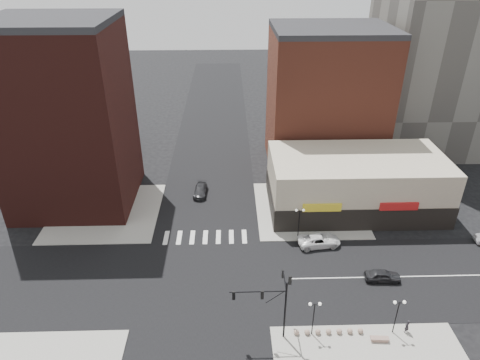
{
  "coord_description": "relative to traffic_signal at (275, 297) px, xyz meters",
  "views": [
    {
      "loc": [
        3.16,
        -37.04,
        33.66
      ],
      "look_at": [
        4.31,
        3.69,
        11.0
      ],
      "focal_mm": 32.0,
      "sensor_mm": 36.0,
      "label": 1
    }
  ],
  "objects": [
    {
      "name": "ground",
      "position": [
        -7.24,
        7.83,
        -4.96
      ],
      "size": [
        240.0,
        240.0,
        0.0
      ],
      "primitive_type": "plane",
      "color": "black",
      "rests_on": "ground"
    },
    {
      "name": "road_ns",
      "position": [
        -7.24,
        7.83,
        -4.95
      ],
      "size": [
        14.0,
        200.0,
        0.02
      ],
      "primitive_type": "cube",
      "color": "black",
      "rests_on": "ground"
    },
    {
      "name": "road_ew",
      "position": [
        -7.24,
        7.83,
        -4.95
      ],
      "size": [
        200.0,
        14.0,
        0.02
      ],
      "primitive_type": "cube",
      "color": "black",
      "rests_on": "ground"
    },
    {
      "name": "street_lamp_se_b",
      "position": [
        11.76,
        -0.17,
        -1.67
      ],
      "size": [
        1.22,
        0.32,
        4.16
      ],
      "color": "black",
      "rests_on": "sidewalk_se"
    },
    {
      "name": "sidewalk_nw",
      "position": [
        -21.74,
        22.33,
        -4.9
      ],
      "size": [
        15.0,
        15.0,
        0.12
      ],
      "primitive_type": "cube",
      "color": "gray",
      "rests_on": "ground"
    },
    {
      "name": "bollard_row",
      "position": [
        5.41,
        -0.17,
        -4.57
      ],
      "size": [
        6.83,
        0.53,
        0.53
      ],
      "color": "#886F5E",
      "rests_on": "sidewalk_se"
    },
    {
      "name": "dark_sedan_east",
      "position": [
        13.14,
        7.33,
        -4.28
      ],
      "size": [
        4.09,
        1.83,
        1.37
      ],
      "primitive_type": "imported",
      "rotation": [
        0.0,
        0.0,
        1.52
      ],
      "color": "black",
      "rests_on": "ground"
    },
    {
      "name": "building_ne_midrise",
      "position": [
        11.76,
        37.33,
        6.04
      ],
      "size": [
        18.0,
        15.0,
        22.0
      ],
      "primitive_type": "cube",
      "color": "brown",
      "rests_on": "ground"
    },
    {
      "name": "white_suv",
      "position": [
        7.15,
        13.97,
        -4.22
      ],
      "size": [
        5.64,
        3.13,
        1.49
      ],
      "primitive_type": "imported",
      "rotation": [
        0.0,
        0.0,
        1.7
      ],
      "color": "white",
      "rests_on": "ground"
    },
    {
      "name": "street_lamp_se_a",
      "position": [
        3.76,
        -0.17,
        -1.67
      ],
      "size": [
        1.22,
        0.32,
        4.16
      ],
      "color": "black",
      "rests_on": "sidewalk_se"
    },
    {
      "name": "traffic_signal",
      "position": [
        0.0,
        0.0,
        0.0
      ],
      "size": [
        5.59,
        3.09,
        7.77
      ],
      "color": "black",
      "rests_on": "ground"
    },
    {
      "name": "building_nw",
      "position": [
        -26.24,
        26.33,
        7.54
      ],
      "size": [
        16.0,
        15.0,
        25.0
      ],
      "primitive_type": "cube",
      "color": "#3C1713",
      "rests_on": "ground"
    },
    {
      "name": "dark_sedan_north",
      "position": [
        -8.52,
        26.92,
        -4.3
      ],
      "size": [
        2.16,
        4.7,
        1.33
      ],
      "primitive_type": "imported",
      "rotation": [
        0.0,
        0.0,
        -0.07
      ],
      "color": "black",
      "rests_on": "ground"
    },
    {
      "name": "pedestrian",
      "position": [
        13.08,
        -0.17,
        -4.07
      ],
      "size": [
        0.67,
        0.59,
        1.55
      ],
      "primitive_type": "imported",
      "rotation": [
        0.0,
        0.0,
        3.63
      ],
      "color": "black",
      "rests_on": "sidewalk_se"
    },
    {
      "name": "street_lamp_ne",
      "position": [
        4.76,
        15.83,
        -1.67
      ],
      "size": [
        1.22,
        0.32,
        4.16
      ],
      "color": "black",
      "rests_on": "sidewalk_ne"
    },
    {
      "name": "stone_bench",
      "position": [
        10.14,
        -1.17,
        -4.62
      ],
      "size": [
        1.78,
        0.66,
        0.41
      ],
      "rotation": [
        0.0,
        0.0,
        -0.07
      ],
      "color": "gray",
      "rests_on": "sidewalk_se"
    },
    {
      "name": "building_nw_low",
      "position": [
        -39.24,
        41.83,
        1.04
      ],
      "size": [
        20.0,
        18.0,
        12.0
      ],
      "primitive_type": "cube",
      "color": "#3C1713",
      "rests_on": "ground"
    },
    {
      "name": "sidewalk_ne",
      "position": [
        7.26,
        22.33,
        -4.9
      ],
      "size": [
        15.0,
        15.0,
        0.12
      ],
      "primitive_type": "cube",
      "color": "gray",
      "rests_on": "ground"
    },
    {
      "name": "building_ne_row",
      "position": [
        13.76,
        22.83,
        -1.66
      ],
      "size": [
        24.2,
        12.2,
        8.0
      ],
      "color": "#B7AD92",
      "rests_on": "ground"
    }
  ]
}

